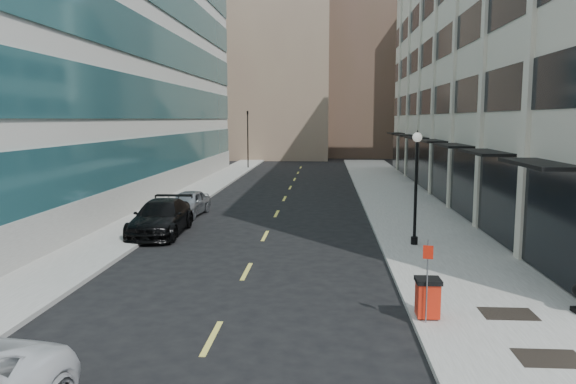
# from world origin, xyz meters

# --- Properties ---
(ground) EXTENTS (160.00, 160.00, 0.00)m
(ground) POSITION_xyz_m (0.00, 0.00, 0.00)
(ground) COLOR black
(ground) RESTS_ON ground
(sidewalk_right) EXTENTS (5.00, 80.00, 0.15)m
(sidewalk_right) POSITION_xyz_m (7.50, 20.00, 0.07)
(sidewalk_right) COLOR gray
(sidewalk_right) RESTS_ON ground
(sidewalk_left) EXTENTS (3.00, 80.00, 0.15)m
(sidewalk_left) POSITION_xyz_m (-6.50, 20.00, 0.07)
(sidewalk_left) COLOR gray
(sidewalk_left) RESTS_ON ground
(building_right) EXTENTS (15.30, 46.50, 18.25)m
(building_right) POSITION_xyz_m (16.94, 26.99, 8.99)
(building_right) COLOR #BDB7A0
(building_right) RESTS_ON ground
(building_left) EXTENTS (16.14, 46.00, 20.00)m
(building_left) POSITION_xyz_m (-15.95, 27.00, 9.99)
(building_left) COLOR beige
(building_left) RESTS_ON ground
(skyline_tan_near) EXTENTS (14.00, 18.00, 28.00)m
(skyline_tan_near) POSITION_xyz_m (-4.00, 68.00, 14.00)
(skyline_tan_near) COLOR #806C53
(skyline_tan_near) RESTS_ON ground
(skyline_brown) EXTENTS (12.00, 16.00, 34.00)m
(skyline_brown) POSITION_xyz_m (8.00, 72.00, 17.00)
(skyline_brown) COLOR #4F392F
(skyline_brown) RESTS_ON ground
(skyline_tan_far) EXTENTS (12.00, 14.00, 22.00)m
(skyline_tan_far) POSITION_xyz_m (-14.00, 78.00, 11.00)
(skyline_tan_far) COLOR #806C53
(skyline_tan_far) RESTS_ON ground
(skyline_stone) EXTENTS (10.00, 14.00, 20.00)m
(skyline_stone) POSITION_xyz_m (18.00, 66.00, 10.00)
(skyline_stone) COLOR #BDB7A0
(skyline_stone) RESTS_ON ground
(grate_mid) EXTENTS (1.40, 1.00, 0.01)m
(grate_mid) POSITION_xyz_m (7.60, 1.00, 0.15)
(grate_mid) COLOR black
(grate_mid) RESTS_ON sidewalk_right
(grate_far) EXTENTS (1.40, 1.00, 0.01)m
(grate_far) POSITION_xyz_m (7.60, 3.80, 0.15)
(grate_far) COLOR black
(grate_far) RESTS_ON sidewalk_right
(road_centerline) EXTENTS (0.15, 68.20, 0.01)m
(road_centerline) POSITION_xyz_m (0.00, 17.00, 0.01)
(road_centerline) COLOR #D8CC4C
(road_centerline) RESTS_ON ground
(traffic_signal) EXTENTS (0.66, 0.66, 6.98)m
(traffic_signal) POSITION_xyz_m (-5.50, 48.00, 5.72)
(traffic_signal) COLOR black
(traffic_signal) RESTS_ON ground
(car_black_pickup) EXTENTS (2.36, 5.48, 1.57)m
(car_black_pickup) POSITION_xyz_m (-4.80, 14.00, 0.79)
(car_black_pickup) COLOR black
(car_black_pickup) RESTS_ON ground
(car_silver_sedan) EXTENTS (2.00, 4.19, 1.38)m
(car_silver_sedan) POSITION_xyz_m (-4.80, 19.08, 0.69)
(car_silver_sedan) COLOR gray
(car_silver_sedan) RESTS_ON ground
(trash_bin) EXTENTS (0.65, 0.73, 1.04)m
(trash_bin) POSITION_xyz_m (5.40, 3.39, 0.71)
(trash_bin) COLOR #B81E0C
(trash_bin) RESTS_ON sidewalk_right
(lamppost) EXTENTS (0.39, 0.39, 4.71)m
(lamppost) POSITION_xyz_m (6.40, 12.06, 2.91)
(lamppost) COLOR black
(lamppost) RESTS_ON sidewalk_right
(sign_post) EXTENTS (0.25, 0.09, 2.15)m
(sign_post) POSITION_xyz_m (5.30, 2.99, 1.56)
(sign_post) COLOR slate
(sign_post) RESTS_ON sidewalk_right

